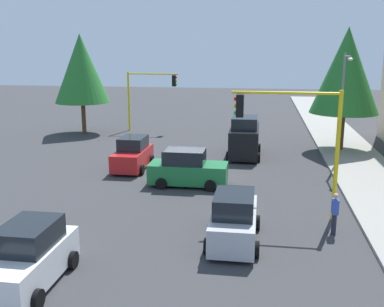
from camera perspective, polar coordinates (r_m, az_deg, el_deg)
name	(u,v)px	position (r m, az deg, el deg)	size (l,w,h in m)	color
ground_plane	(186,175)	(26.89, -0.78, -2.68)	(120.00, 120.00, 0.00)	#353538
sidewalk_kerb	(355,160)	(31.98, 19.68, -0.77)	(80.00, 4.00, 0.15)	gray
lane_arrow_near	(49,258)	(17.39, -17.38, -12.34)	(2.40, 1.10, 1.10)	silver
traffic_signal_far_right	(149,89)	(40.91, -5.39, 7.96)	(0.36, 4.59, 5.22)	yellow
traffic_signal_near_left	(294,128)	(19.86, 12.65, 3.10)	(0.36, 4.59, 5.60)	yellow
street_lamp_curbside	(343,97)	(29.70, 18.33, 6.70)	(2.15, 0.28, 7.00)	slate
tree_opposite_side	(81,69)	(40.56, -13.65, 10.25)	(4.63, 4.63, 8.48)	brown
tree_roadside_mid	(346,71)	(34.05, 18.65, 9.75)	(4.76, 4.76, 8.72)	brown
delivery_van_black	(244,138)	(31.43, 6.55, 1.94)	(4.80, 2.22, 2.77)	black
car_red	(133,155)	(28.30, -7.40, -0.13)	(4.01, 2.01, 1.98)	red
car_green	(187,169)	(24.69, -0.58, -1.96)	(2.10, 4.19, 1.98)	#1E7238
car_white	(29,258)	(15.50, -19.70, -12.12)	(4.04, 2.02, 1.98)	white
car_silver	(234,219)	(17.70, 5.26, -8.18)	(4.20, 1.98, 1.98)	#B2B5BA
pedestrian_crossing	(335,212)	(19.17, 17.36, -7.00)	(0.40, 0.24, 1.70)	#262638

